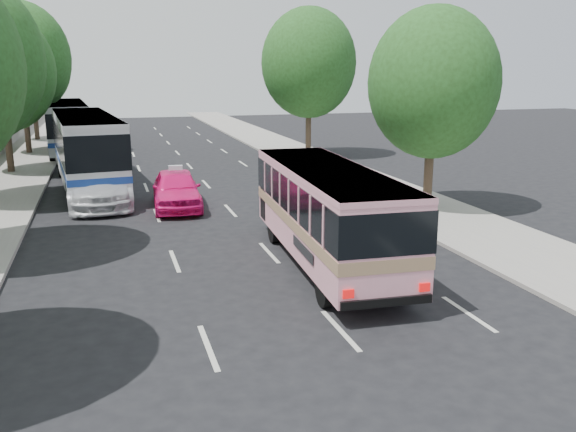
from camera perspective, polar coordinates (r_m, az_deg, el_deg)
name	(u,v)px	position (r m, az deg, el deg)	size (l,w,h in m)	color
ground	(272,302)	(15.02, -1.52, -8.09)	(120.00, 120.00, 0.00)	black
sidewalk_left	(8,179)	(34.27, -24.69, 3.18)	(4.00, 90.00, 0.15)	#9E998E
sidewalk_right	(322,164)	(36.03, 3.17, 4.84)	(4.00, 90.00, 0.12)	#9E998E
tree_left_d	(2,67)	(35.75, -25.22, 12.50)	(5.52, 5.52, 8.60)	#38281E
tree_left_e	(21,54)	(43.69, -23.73, 13.67)	(6.30, 6.30, 9.82)	#38281E
tree_left_f	(31,62)	(51.66, -22.90, 13.09)	(5.88, 5.88, 9.16)	#38281E
tree_right_near	(436,78)	(24.76, 13.70, 12.44)	(5.10, 5.10, 7.95)	#38281E
tree_right_far	(310,59)	(39.52, 2.10, 14.45)	(6.00, 6.00, 9.35)	#38281E
pink_bus	(327,206)	(17.33, 3.69, 0.98)	(2.77, 9.04, 2.85)	pink
pink_taxi	(176,189)	(25.18, -10.40, 2.50)	(1.87, 4.64, 1.58)	#F9157B
white_pickup	(98,183)	(26.76, -17.38, 2.97)	(2.50, 6.16, 1.79)	silver
tour_coach_front	(86,144)	(30.45, -18.36, 6.39)	(3.65, 11.73, 3.45)	silver
tour_coach_rear	(66,123)	(43.36, -20.04, 8.18)	(3.29, 11.52, 3.40)	silver
taxi_roof_sign	(175,168)	(25.03, -10.48, 4.47)	(0.55, 0.18, 0.18)	silver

